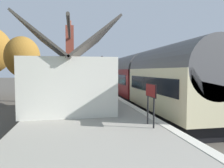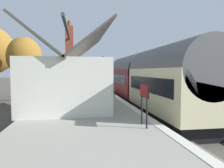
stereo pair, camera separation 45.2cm
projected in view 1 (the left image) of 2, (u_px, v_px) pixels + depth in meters
The scene contains 16 objects.
ground_plane at pixel (129, 106), 17.49m from camera, with size 160.00×160.00×0.00m, color #4C473F.
platform at pixel (82, 102), 16.75m from camera, with size 32.00×5.68×0.84m, color gray.
platform_edge_coping at pixel (115, 96), 17.22m from camera, with size 32.00×0.36×0.02m, color beige.
rail_near at pixel (147, 104), 17.78m from camera, with size 52.00×0.08×0.14m, color gray.
rail_far at pixel (131, 105), 17.52m from camera, with size 52.00×0.08×0.14m, color gray.
train at pixel (144, 79), 16.38m from camera, with size 17.34×2.73×4.32m.
station_building at pixel (70, 80), 12.59m from camera, with size 8.26×4.46×5.56m.
bench_by_lamp at pixel (80, 84), 24.77m from camera, with size 1.42×0.49×0.88m.
bench_mid_platform at pixel (82, 83), 27.46m from camera, with size 1.40×0.45×0.88m.
bench_near_building at pixel (85, 86), 21.31m from camera, with size 1.42×0.49×0.88m.
planter_under_sign at pixel (112, 93), 15.92m from camera, with size 0.52×0.52×0.75m.
planter_bench_right at pixel (61, 90), 18.31m from camera, with size 0.52×0.52×0.76m.
planter_bench_left at pixel (79, 91), 17.28m from camera, with size 0.40×0.40×0.75m.
lamp_post_platform at pixel (102, 67), 19.39m from camera, with size 0.32×0.50×3.44m.
station_sign_board at pixel (151, 94), 7.68m from camera, with size 0.96×0.06×1.57m.
tree_mid_background at pixel (22, 57), 19.54m from camera, with size 3.44×3.17×6.06m.
Camera 1 is at (-16.78, 4.58, 2.86)m, focal length 33.80 mm.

